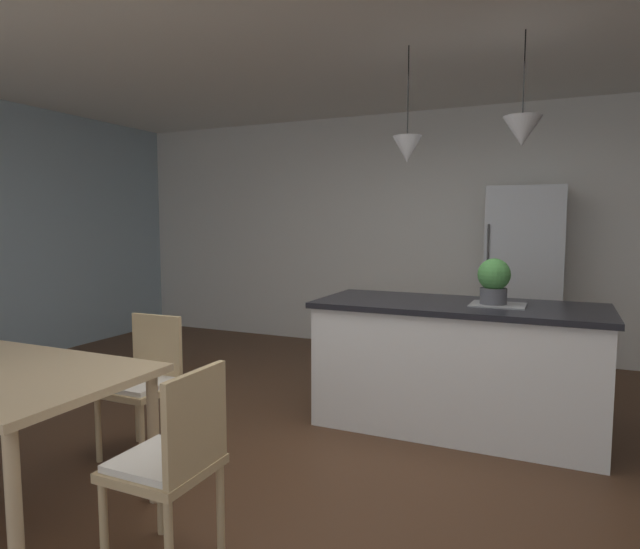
{
  "coord_description": "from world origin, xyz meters",
  "views": [
    {
      "loc": [
        1.19,
        -2.83,
        1.47
      ],
      "look_at": [
        -0.28,
        0.42,
        1.12
      ],
      "focal_mm": 30.2,
      "sensor_mm": 36.0,
      "label": 1
    }
  ],
  "objects": [
    {
      "name": "ground_plane",
      "position": [
        0.0,
        0.0,
        -0.02
      ],
      "size": [
        10.0,
        8.4,
        0.04
      ],
      "primitive_type": "cube",
      "color": "#4C301E"
    },
    {
      "name": "wall_back_kitchen",
      "position": [
        0.0,
        3.26,
        1.35
      ],
      "size": [
        10.0,
        0.12,
        2.7
      ],
      "primitive_type": "cube",
      "color": "white",
      "rests_on": "ground_plane"
    },
    {
      "name": "chair_far_right",
      "position": [
        -1.19,
        -0.27,
        0.47
      ],
      "size": [
        0.4,
        0.4,
        0.87
      ],
      "color": "tan",
      "rests_on": "ground_plane"
    },
    {
      "name": "chair_kitchen_end",
      "position": [
        -0.27,
        -1.11,
        0.47
      ],
      "size": [
        0.4,
        0.4,
        0.87
      ],
      "color": "tan",
      "rests_on": "ground_plane"
    },
    {
      "name": "kitchen_island",
      "position": [
        0.54,
        0.98,
        0.46
      ],
      "size": [
        1.98,
        0.85,
        0.91
      ],
      "color": "white",
      "rests_on": "ground_plane"
    },
    {
      "name": "refrigerator",
      "position": [
        0.86,
        2.86,
        0.91
      ],
      "size": [
        0.71,
        0.67,
        1.81
      ],
      "color": "silver",
      "rests_on": "ground_plane"
    },
    {
      "name": "pendant_over_island_main",
      "position": [
        0.15,
        0.98,
        1.99
      ],
      "size": [
        0.21,
        0.21,
        0.81
      ],
      "color": "black"
    },
    {
      "name": "pendant_over_island_aux",
      "position": [
        0.92,
        0.98,
        2.06
      ],
      "size": [
        0.25,
        0.25,
        0.74
      ],
      "color": "black"
    },
    {
      "name": "potted_plant_on_island",
      "position": [
        0.77,
        0.98,
        1.07
      ],
      "size": [
        0.22,
        0.22,
        0.32
      ],
      "color": "#4C4C51",
      "rests_on": "kitchen_island"
    }
  ]
}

